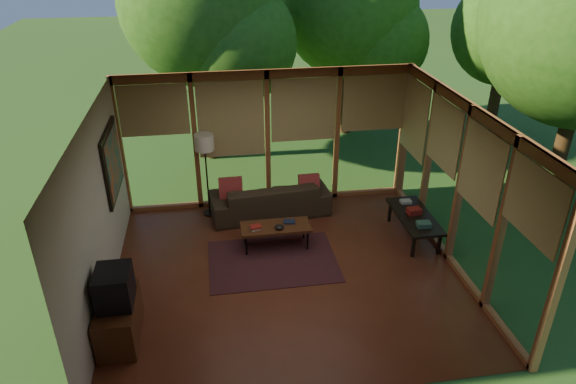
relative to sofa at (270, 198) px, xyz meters
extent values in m
plane|color=brown|center=(0.03, -2.00, -0.33)|extent=(5.50, 5.50, 0.00)
plane|color=silver|center=(0.03, -2.00, 2.37)|extent=(5.50, 5.50, 0.00)
cube|color=beige|center=(-2.72, -2.00, 1.02)|extent=(0.04, 5.00, 2.70)
cube|color=beige|center=(0.03, -4.50, 1.02)|extent=(5.50, 0.04, 2.70)
cube|color=#A15D32|center=(0.03, 0.50, 1.02)|extent=(5.50, 0.12, 2.70)
cube|color=#A15D32|center=(2.78, -2.00, 1.02)|extent=(0.12, 5.00, 2.70)
plane|color=#2C5A21|center=(8.03, 6.00, -0.34)|extent=(40.00, 40.00, 0.00)
cylinder|color=#3B2915|center=(-1.04, 3.04, 1.96)|extent=(0.28, 0.28, 4.59)
sphere|color=#1E4E12|center=(-1.04, 3.04, 3.24)|extent=(3.58, 3.58, 3.58)
cylinder|color=#3B2915|center=(2.58, 4.23, 1.71)|extent=(0.28, 0.28, 4.07)
sphere|color=#1E4E12|center=(2.58, 4.23, 2.84)|extent=(3.36, 3.36, 3.36)
cylinder|color=#3B2915|center=(5.47, -0.66, 2.03)|extent=(0.28, 0.28, 4.72)
cylinder|color=#3B2915|center=(6.21, 3.09, 1.46)|extent=(0.28, 0.28, 3.58)
sphere|color=#1E4E12|center=(6.21, 3.09, 2.45)|extent=(2.68, 2.68, 2.68)
cube|color=maroon|center=(-0.17, -1.63, -0.33)|extent=(2.13, 1.51, 0.01)
imported|color=#372A1B|center=(0.00, 0.00, 0.00)|extent=(2.34, 1.10, 0.66)
cube|color=maroon|center=(-0.75, -0.05, 0.27)|extent=(0.44, 0.24, 0.46)
cube|color=maroon|center=(0.75, -0.05, 0.25)|extent=(0.40, 0.21, 0.42)
cube|color=#ADA59D|center=(-0.40, -1.25, 0.11)|extent=(0.22, 0.19, 0.03)
cube|color=maroon|center=(-0.40, -1.25, 0.14)|extent=(0.21, 0.17, 0.03)
cube|color=#161E32|center=(0.20, -1.12, 0.11)|extent=(0.21, 0.17, 0.03)
ellipsoid|color=black|center=(0.00, -1.30, 0.13)|extent=(0.16, 0.16, 0.07)
cube|color=#502915|center=(-2.44, -3.09, -0.03)|extent=(0.50, 1.00, 0.60)
cube|color=black|center=(-2.42, -3.09, 0.52)|extent=(0.45, 0.55, 0.50)
cube|color=#345C4F|center=(2.43, -1.66, 0.17)|extent=(0.24, 0.18, 0.08)
cube|color=maroon|center=(2.43, -1.21, 0.18)|extent=(0.25, 0.19, 0.11)
cube|color=#ADA59D|center=(2.43, -0.81, 0.15)|extent=(0.20, 0.15, 0.05)
cylinder|color=black|center=(-1.18, 0.16, -0.32)|extent=(0.26, 0.26, 0.03)
cylinder|color=black|center=(-1.18, 0.16, 0.46)|extent=(0.03, 0.03, 1.52)
cylinder|color=beige|center=(-1.18, 0.16, 1.17)|extent=(0.36, 0.36, 0.30)
cube|color=#502915|center=(-0.05, -1.20, 0.07)|extent=(1.20, 0.50, 0.05)
cylinder|color=black|center=(-0.58, -1.38, -0.14)|extent=(0.03, 0.03, 0.38)
cylinder|color=black|center=(0.48, -1.38, -0.14)|extent=(0.03, 0.03, 0.38)
cylinder|color=black|center=(-0.58, -1.02, -0.14)|extent=(0.03, 0.03, 0.38)
cylinder|color=black|center=(0.48, -1.02, -0.14)|extent=(0.03, 0.03, 0.38)
cube|color=black|center=(2.43, -1.26, 0.10)|extent=(0.60, 1.40, 0.05)
cube|color=black|center=(2.20, -1.86, -0.13)|extent=(0.05, 0.05, 0.40)
cube|color=black|center=(2.66, -1.86, -0.13)|extent=(0.05, 0.05, 0.40)
cube|color=black|center=(2.20, -0.66, -0.13)|extent=(0.05, 0.05, 0.40)
cube|color=black|center=(2.66, -0.66, -0.13)|extent=(0.05, 0.05, 0.40)
cube|color=black|center=(-2.69, -0.60, 1.22)|extent=(0.05, 1.35, 1.15)
cube|color=#18636F|center=(-2.66, -0.60, 1.22)|extent=(0.02, 1.20, 1.00)
camera|label=1|loc=(-1.02, -8.70, 4.68)|focal=32.00mm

